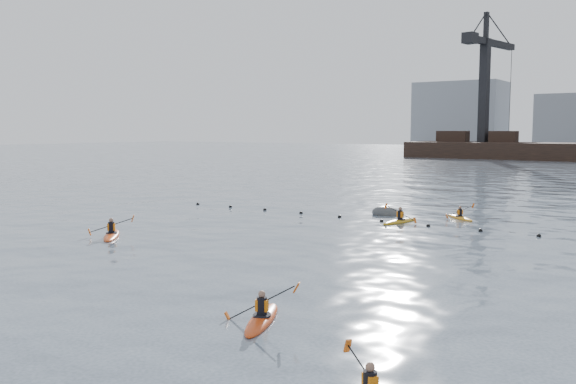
# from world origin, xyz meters

# --- Properties ---
(ground) EXTENTS (400.00, 400.00, 0.00)m
(ground) POSITION_xyz_m (0.00, 0.00, 0.00)
(ground) COLOR #3C4C58
(ground) RESTS_ON ground
(float_line) EXTENTS (33.24, 0.73, 0.24)m
(float_line) POSITION_xyz_m (-0.50, 22.53, 0.03)
(float_line) COLOR black
(float_line) RESTS_ON ground
(kayaker_0) EXTENTS (2.13, 3.20, 1.33)m
(kayaker_0) POSITION_xyz_m (3.45, 2.95, 0.10)
(kayaker_0) COLOR #C23C12
(kayaker_0) RESTS_ON ground
(kayaker_2) EXTENTS (2.87, 2.98, 1.23)m
(kayaker_2) POSITION_xyz_m (-11.43, 9.86, 0.11)
(kayaker_2) COLOR #CE4413
(kayaker_2) RESTS_ON ground
(kayaker_3) EXTENTS (2.26, 3.37, 1.21)m
(kayaker_3) POSITION_xyz_m (-0.99, 22.84, 0.10)
(kayaker_3) COLOR #C08F16
(kayaker_3) RESTS_ON ground
(kayaker_5) EXTENTS (2.49, 2.31, 1.04)m
(kayaker_5) POSITION_xyz_m (1.47, 26.40, 0.09)
(kayaker_5) COLOR orange
(kayaker_5) RESTS_ON ground
(mooring_buoy) EXTENTS (2.64, 2.12, 1.50)m
(mooring_buoy) POSITION_xyz_m (-2.94, 25.39, 0.00)
(mooring_buoy) COLOR #393C3E
(mooring_buoy) RESTS_ON ground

